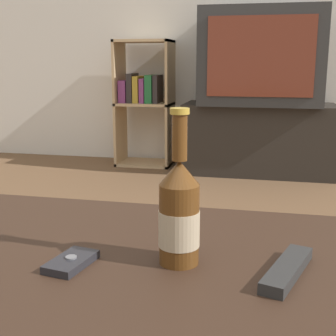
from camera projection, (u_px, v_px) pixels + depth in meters
coffee_table at (95, 293)px, 0.86m from camera, size 1.16×0.68×0.46m
tv_stand at (258, 139)px, 3.43m from camera, size 1.08×0.46×0.51m
television at (261, 57)px, 3.30m from camera, size 0.84×0.60×0.66m
bookshelf at (143, 98)px, 3.65m from camera, size 0.43×0.30×0.97m
beer_bottle at (179, 213)px, 0.81m from camera, size 0.07×0.07×0.27m
cell_phone at (71, 262)px, 0.81m from camera, size 0.07×0.11×0.02m
remote_control at (287, 270)px, 0.77m from camera, size 0.09×0.18×0.02m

